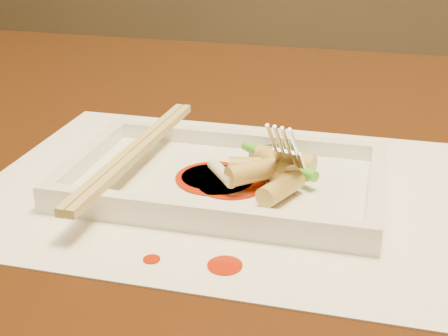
% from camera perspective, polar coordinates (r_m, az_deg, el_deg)
% --- Properties ---
extents(table, '(1.40, 0.90, 0.75)m').
position_cam_1_polar(table, '(0.65, -4.69, -6.62)').
color(table, black).
rests_on(table, ground).
extents(placemat, '(0.40, 0.30, 0.00)m').
position_cam_1_polar(placemat, '(0.52, 0.00, -1.87)').
color(placemat, white).
rests_on(placemat, table).
extents(sauce_splatter_a, '(0.02, 0.02, 0.00)m').
position_cam_1_polar(sauce_splatter_a, '(0.42, 0.08, -8.90)').
color(sauce_splatter_a, '#AB1E05').
rests_on(sauce_splatter_a, placemat).
extents(sauce_splatter_b, '(0.01, 0.01, 0.00)m').
position_cam_1_polar(sauce_splatter_b, '(0.43, -6.63, -8.29)').
color(sauce_splatter_b, '#AB1E05').
rests_on(sauce_splatter_b, placemat).
extents(plate_base, '(0.26, 0.16, 0.01)m').
position_cam_1_polar(plate_base, '(0.52, 0.00, -1.40)').
color(plate_base, white).
rests_on(plate_base, placemat).
extents(plate_rim_far, '(0.26, 0.01, 0.01)m').
position_cam_1_polar(plate_rim_far, '(0.58, 1.80, 2.63)').
color(plate_rim_far, white).
rests_on(plate_rim_far, plate_base).
extents(plate_rim_near, '(0.26, 0.01, 0.01)m').
position_cam_1_polar(plate_rim_near, '(0.45, -2.32, -4.08)').
color(plate_rim_near, white).
rests_on(plate_rim_near, plate_base).
extents(plate_rim_left, '(0.01, 0.14, 0.01)m').
position_cam_1_polar(plate_rim_left, '(0.56, -12.42, 1.02)').
color(plate_rim_left, white).
rests_on(plate_rim_left, plate_base).
extents(plate_rim_right, '(0.01, 0.14, 0.01)m').
position_cam_1_polar(plate_rim_right, '(0.50, 13.79, -1.75)').
color(plate_rim_right, white).
rests_on(plate_rim_right, plate_base).
extents(veg_piece, '(0.05, 0.04, 0.01)m').
position_cam_1_polar(veg_piece, '(0.55, 4.60, 1.06)').
color(veg_piece, black).
rests_on(veg_piece, plate_base).
extents(scallion_white, '(0.03, 0.04, 0.01)m').
position_cam_1_polar(scallion_white, '(0.50, -0.17, -0.45)').
color(scallion_white, '#EAEACC').
rests_on(scallion_white, plate_base).
extents(scallion_green, '(0.07, 0.06, 0.01)m').
position_cam_1_polar(scallion_green, '(0.53, 4.98, 0.70)').
color(scallion_green, green).
rests_on(scallion_green, plate_base).
extents(chopstick_a, '(0.02, 0.24, 0.01)m').
position_cam_1_polar(chopstick_a, '(0.54, -8.50, 1.62)').
color(chopstick_a, tan).
rests_on(chopstick_a, plate_rim_near).
extents(chopstick_b, '(0.02, 0.24, 0.01)m').
position_cam_1_polar(chopstick_b, '(0.53, -7.70, 1.54)').
color(chopstick_b, tan).
rests_on(chopstick_b, plate_rim_near).
extents(fork, '(0.09, 0.10, 0.14)m').
position_cam_1_polar(fork, '(0.50, 8.39, 6.72)').
color(fork, silver).
rests_on(fork, plate_base).
extents(sauce_blob_0, '(0.07, 0.07, 0.00)m').
position_cam_1_polar(sauce_blob_0, '(0.52, -0.82, -0.92)').
color(sauce_blob_0, '#AB1E05').
rests_on(sauce_blob_0, plate_base).
extents(sauce_blob_1, '(0.06, 0.06, 0.00)m').
position_cam_1_polar(sauce_blob_1, '(0.51, 0.66, -1.47)').
color(sauce_blob_1, '#AB1E05').
rests_on(sauce_blob_1, plate_base).
extents(sauce_blob_2, '(0.05, 0.05, 0.00)m').
position_cam_1_polar(sauce_blob_2, '(0.52, -1.13, -0.84)').
color(sauce_blob_2, '#AB1E05').
rests_on(sauce_blob_2, plate_base).
extents(rice_cake_0, '(0.04, 0.05, 0.02)m').
position_cam_1_polar(rice_cake_0, '(0.51, 4.88, -0.45)').
color(rice_cake_0, tan).
rests_on(rice_cake_0, plate_base).
extents(rice_cake_1, '(0.05, 0.02, 0.02)m').
position_cam_1_polar(rice_cake_1, '(0.52, 2.84, 0.12)').
color(rice_cake_1, tan).
rests_on(rice_cake_1, plate_base).
extents(rice_cake_2, '(0.04, 0.04, 0.02)m').
position_cam_1_polar(rice_cake_2, '(0.51, 4.92, 0.34)').
color(rice_cake_2, tan).
rests_on(rice_cake_2, plate_base).
extents(rice_cake_3, '(0.05, 0.03, 0.02)m').
position_cam_1_polar(rice_cake_3, '(0.53, 5.62, 0.67)').
color(rice_cake_3, tan).
rests_on(rice_cake_3, plate_base).
extents(rice_cake_4, '(0.03, 0.05, 0.02)m').
position_cam_1_polar(rice_cake_4, '(0.48, 5.22, -1.85)').
color(rice_cake_4, tan).
rests_on(rice_cake_4, plate_base).
extents(rice_cake_5, '(0.04, 0.04, 0.02)m').
position_cam_1_polar(rice_cake_5, '(0.49, 2.70, -0.33)').
color(rice_cake_5, tan).
rests_on(rice_cake_5, plate_base).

